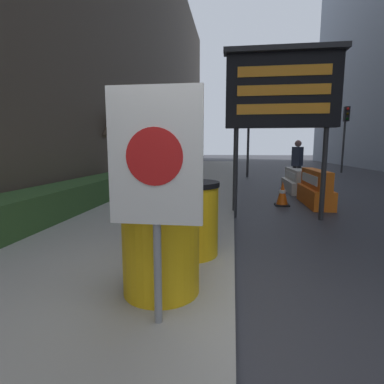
% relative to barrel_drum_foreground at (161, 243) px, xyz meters
% --- Properties ---
extents(ground_plane, '(120.00, 120.00, 0.00)m').
position_rel_barrel_drum_foreground_xyz_m(ground_plane, '(0.69, -0.42, -0.62)').
color(ground_plane, '#2D2D33').
extents(building_left_facade, '(0.40, 50.40, 14.02)m').
position_rel_barrel_drum_foreground_xyz_m(building_left_facade, '(-3.68, 9.38, 6.39)').
color(building_left_facade, brown).
rests_on(building_left_facade, ground_plane).
extents(hedge_strip, '(0.90, 6.16, 0.57)m').
position_rel_barrel_drum_foreground_xyz_m(hedge_strip, '(-2.88, 3.47, -0.18)').
color(hedge_strip, '#335628').
rests_on(hedge_strip, sidewalk_left).
extents(bare_tree, '(1.69, 1.73, 3.18)m').
position_rel_barrel_drum_foreground_xyz_m(bare_tree, '(-2.95, 7.48, 1.19)').
color(bare_tree, '#4C3D2D').
rests_on(bare_tree, sidewalk_left).
extents(barrel_drum_foreground, '(0.74, 0.74, 0.93)m').
position_rel_barrel_drum_foreground_xyz_m(barrel_drum_foreground, '(0.00, 0.00, 0.00)').
color(barrel_drum_foreground, yellow).
rests_on(barrel_drum_foreground, sidewalk_left).
extents(barrel_drum_middle, '(0.74, 0.74, 0.93)m').
position_rel_barrel_drum_foreground_xyz_m(barrel_drum_middle, '(0.12, 1.03, 0.00)').
color(barrel_drum_middle, yellow).
rests_on(barrel_drum_middle, sidewalk_left).
extents(warning_sign, '(0.69, 0.08, 1.78)m').
position_rel_barrel_drum_foreground_xyz_m(warning_sign, '(0.10, -0.52, 0.73)').
color(warning_sign, gray).
rests_on(warning_sign, sidewalk_left).
extents(message_board, '(2.36, 0.36, 3.45)m').
position_rel_barrel_drum_foreground_xyz_m(message_board, '(1.60, 3.81, 2.00)').
color(message_board, '#28282B').
rests_on(message_board, ground_plane).
extents(jersey_barrier_orange_far, '(0.52, 1.92, 0.93)m').
position_rel_barrel_drum_foreground_xyz_m(jersey_barrier_orange_far, '(2.80, 5.52, -0.21)').
color(jersey_barrier_orange_far, orange).
rests_on(jersey_barrier_orange_far, ground_plane).
extents(jersey_barrier_white, '(0.64, 2.11, 0.78)m').
position_rel_barrel_drum_foreground_xyz_m(jersey_barrier_white, '(2.80, 8.00, -0.27)').
color(jersey_barrier_white, silver).
rests_on(jersey_barrier_white, ground_plane).
extents(traffic_cone_near, '(0.36, 0.36, 0.64)m').
position_rel_barrel_drum_foreground_xyz_m(traffic_cone_near, '(1.94, 5.30, -0.30)').
color(traffic_cone_near, black).
rests_on(traffic_cone_near, ground_plane).
extents(traffic_light_near_curb, '(0.28, 0.44, 4.21)m').
position_rel_barrel_drum_foreground_xyz_m(traffic_light_near_curb, '(1.40, 12.91, 2.43)').
color(traffic_light_near_curb, '#2D2D30').
rests_on(traffic_light_near_curb, ground_plane).
extents(traffic_light_far_side, '(0.28, 0.45, 3.86)m').
position_rel_barrel_drum_foreground_xyz_m(traffic_light_far_side, '(7.17, 16.40, 2.19)').
color(traffic_light_far_side, '#2D2D30').
rests_on(traffic_light_far_side, ground_plane).
extents(pedestrian_worker, '(0.46, 0.54, 1.76)m').
position_rel_barrel_drum_foreground_xyz_m(pedestrian_worker, '(2.93, 8.54, 0.42)').
color(pedestrian_worker, '#333338').
rests_on(pedestrian_worker, ground_plane).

